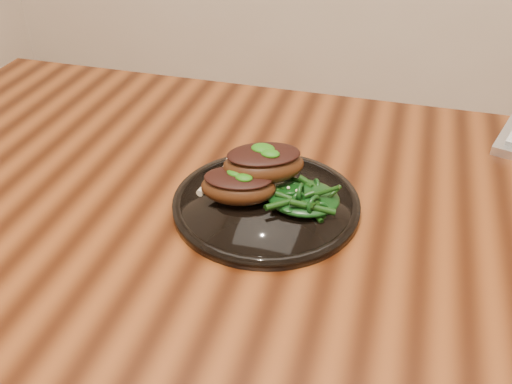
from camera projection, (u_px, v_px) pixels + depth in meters
desk at (336, 263)px, 0.85m from camera, size 1.60×0.80×0.75m
plate at (266, 204)px, 0.82m from camera, size 0.27×0.27×0.02m
lamb_chop_front at (238, 186)px, 0.80m from camera, size 0.12×0.09×0.05m
lamb_chop_back at (263, 163)px, 0.81m from camera, size 0.14×0.12×0.05m
herb_smear at (255, 174)px, 0.86m from camera, size 0.08×0.05×0.00m
greens_heap at (304, 194)px, 0.79m from camera, size 0.10×0.10×0.04m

